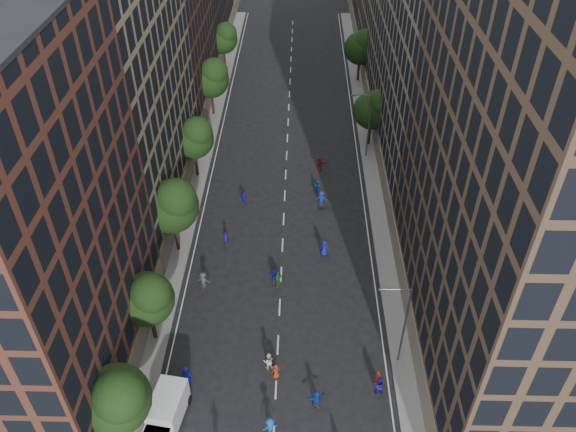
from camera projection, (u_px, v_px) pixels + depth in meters
The scene contains 35 objects.
ground at pixel (286, 177), 71.31m from camera, with size 240.00×240.00×0.00m, color black.
sidewalk_left at pixel (200, 144), 77.31m from camera, with size 4.00×105.00×0.15m, color slate.
sidewalk_right at pixel (374, 146), 76.88m from camera, with size 4.00×105.00×0.15m, color slate.
bldg_left_a at pixel (6, 234), 39.67m from camera, with size 14.00×22.00×30.00m, color #4F281E.
bldg_left_b at pixel (98, 65), 57.08m from camera, with size 14.00×26.00×34.00m, color #7E6E52.
bldg_left_c at pixel (150, 16), 76.85m from camera, with size 14.00×20.00×28.00m, color #4F281E.
bldg_right_a at pixel (540, 174), 40.21m from camera, with size 14.00×30.00×36.00m, color #4D3929.
bldg_right_b at pixel (453, 40), 63.71m from camera, with size 14.00×28.00×33.00m, color #6C6559.
tree_left_0 at pixel (116, 399), 39.65m from camera, with size 5.20×5.20×8.83m.
tree_left_1 at pixel (148, 298), 47.69m from camera, with size 4.80×4.80×8.21m.
tree_left_2 at pixel (173, 204), 56.49m from camera, with size 5.60×5.60×9.45m.
tree_left_3 at pixel (194, 137), 67.74m from camera, with size 5.00×5.00×8.58m.
tree_left_4 at pixel (211, 77), 80.00m from camera, with size 5.40×5.40×9.08m.
tree_left_5 at pixel (224, 37), 92.72m from camera, with size 4.80×4.80×8.33m.
tree_right_a at pixel (374, 108), 73.67m from camera, with size 5.00×5.00×8.39m.
tree_right_b at pixel (362, 46), 89.02m from camera, with size 5.20×5.20×8.83m.
streetlamp_near at pixel (402, 322), 46.10m from camera, with size 2.64×0.22×9.06m.
streetlamp_far at pixel (367, 122), 71.76m from camera, with size 2.64×0.22×9.06m.
cargo_van at pixel (166, 413), 43.78m from camera, with size 3.18×5.47×2.76m.
skater_0 at pixel (187, 375), 47.05m from camera, with size 0.91×0.60×1.87m, color #1417A4.
skater_2 at pixel (378, 386), 46.26m from camera, with size 0.89×0.70×1.84m, color #1314A0.
skater_3 at pixel (270, 427), 43.38m from camera, with size 1.22×0.70×1.89m, color #1547B1.
skater_5 at pixel (317, 399), 45.43m from camera, with size 1.55×0.49×1.68m, color #153AAE.
skater_6 at pixel (276, 372), 47.51m from camera, with size 0.78×0.51×1.59m, color maroon.
skater_7 at pixel (377, 378), 47.04m from camera, with size 0.57×0.37×1.55m, color #9D2C1A.
skater_8 at pixel (269, 362), 48.16m from camera, with size 0.89×0.70×1.84m, color silver.
skater_9 at pixel (204, 280), 55.70m from camera, with size 1.21×0.70×1.87m, color #3C3D41.
skater_10 at pixel (278, 279), 56.00m from camera, with size 0.97×0.41×1.66m, color #216E3A.
skater_11 at pixel (274, 276), 56.39m from camera, with size 1.44×0.46×1.56m, color #1815AF.
skater_12 at pixel (324, 248), 59.35m from camera, with size 0.94×0.61×1.92m, color #13199B.
skater_13 at pixel (226, 239), 60.78m from camera, with size 0.59×0.39×1.63m, color #1A1297.
skater_14 at pixel (317, 187), 68.28m from camera, with size 0.77×0.60×1.58m, color #1649B6.
skater_15 at pixel (321, 199), 66.12m from camera, with size 1.25×0.72×1.94m, color #1528AE.
skater_16 at pixel (244, 199), 66.27m from camera, with size 1.04×0.43×1.77m, color #1B17BD.
skater_17 at pixel (320, 164), 72.00m from camera, with size 1.65×0.53×1.78m, color maroon.
Camera 1 is at (1.66, -18.59, 40.92)m, focal length 35.00 mm.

